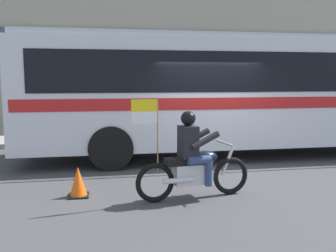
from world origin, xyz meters
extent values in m
plane|color=#3D3D3F|center=(0.00, 0.00, 0.00)|extent=(60.00, 60.00, 0.00)
cube|color=gray|center=(0.00, 5.10, 0.07)|extent=(28.00, 3.80, 0.15)
cube|color=silver|center=(0.00, -0.60, 0.00)|extent=(26.60, 0.14, 0.01)
cube|color=gray|center=(0.00, 7.40, 4.85)|extent=(28.00, 0.80, 9.70)
cube|color=#384C60|center=(0.00, 6.96, 3.40)|extent=(25.76, 0.10, 1.40)
cube|color=silver|center=(1.37, 1.20, 1.73)|extent=(12.04, 2.56, 2.70)
cube|color=black|center=(1.37, 1.20, 2.28)|extent=(11.08, 2.60, 0.96)
cube|color=red|center=(1.37, 1.20, 1.53)|extent=(11.80, 2.59, 0.28)
cube|color=#ADB1BA|center=(1.37, 1.20, 3.14)|extent=(11.80, 2.43, 0.16)
cylinder|color=black|center=(-2.36, 0.02, 0.52)|extent=(1.04, 0.30, 1.04)
torus|color=black|center=(-0.24, -2.20, 0.34)|extent=(0.70, 0.19, 0.69)
torus|color=black|center=(-1.68, -2.41, 0.34)|extent=(0.70, 0.19, 0.69)
cube|color=silver|center=(-1.01, -2.31, 0.44)|extent=(0.67, 0.37, 0.36)
ellipsoid|color=black|center=(-0.76, -2.28, 0.72)|extent=(0.52, 0.35, 0.24)
cube|color=black|center=(-1.21, -2.34, 0.69)|extent=(0.59, 0.34, 0.12)
cylinder|color=silver|center=(-0.30, -2.21, 0.65)|extent=(0.28, 0.09, 0.58)
cylinder|color=silver|center=(-0.38, -2.22, 0.96)|extent=(0.13, 0.64, 0.04)
cylinder|color=silver|center=(-1.28, -2.52, 0.39)|extent=(0.56, 0.17, 0.09)
cube|color=black|center=(-1.08, -2.32, 1.02)|extent=(0.33, 0.40, 0.56)
sphere|color=black|center=(-1.08, -2.32, 1.44)|extent=(0.26, 0.26, 0.26)
cylinder|color=navy|center=(-0.96, -2.13, 0.72)|extent=(0.44, 0.21, 0.15)
cylinder|color=navy|center=(-0.79, -2.10, 0.48)|extent=(0.13, 0.13, 0.46)
cylinder|color=navy|center=(-0.91, -2.48, 0.72)|extent=(0.44, 0.21, 0.15)
cylinder|color=navy|center=(-0.73, -2.46, 0.48)|extent=(0.13, 0.13, 0.46)
cylinder|color=black|center=(-0.87, -2.09, 1.06)|extent=(0.53, 0.18, 0.32)
cylinder|color=black|center=(-0.81, -2.49, 1.06)|extent=(0.53, 0.18, 0.32)
cylinder|color=olive|center=(-1.63, -2.40, 1.15)|extent=(0.02, 0.02, 1.25)
cube|color=yellow|center=(-1.85, -2.44, 1.68)|extent=(0.44, 0.08, 0.20)
cube|color=white|center=(-1.85, -2.44, 1.47)|extent=(0.44, 0.08, 0.20)
cone|color=#EA590F|center=(-2.99, -1.85, 0.28)|extent=(0.32, 0.32, 0.55)
cube|color=black|center=(-2.99, -1.85, 0.01)|extent=(0.36, 0.36, 0.03)
camera|label=1|loc=(-2.56, -8.52, 2.12)|focal=39.57mm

